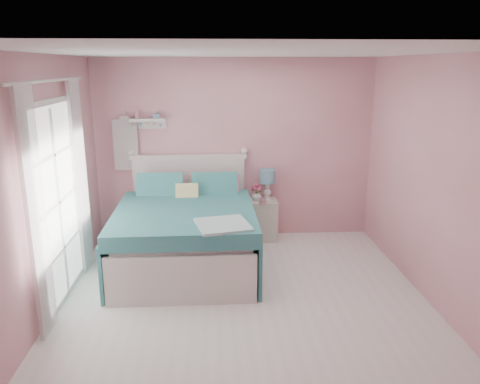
{
  "coord_description": "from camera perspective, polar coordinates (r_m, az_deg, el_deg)",
  "views": [
    {
      "loc": [
        -0.32,
        -4.45,
        2.49
      ],
      "look_at": [
        0.01,
        1.2,
        0.95
      ],
      "focal_mm": 35.0,
      "sensor_mm": 36.0,
      "label": 1
    }
  ],
  "objects": [
    {
      "name": "curtain_near",
      "position": [
        4.6,
        -23.61,
        -2.61
      ],
      "size": [
        0.04,
        0.4,
        2.32
      ],
      "primitive_type": "cube",
      "color": "white",
      "rests_on": "floor"
    },
    {
      "name": "hanging_dress",
      "position": [
        6.84,
        -13.76,
        5.61
      ],
      "size": [
        0.34,
        0.03,
        0.72
      ],
      "primitive_type": "cube",
      "color": "white",
      "rests_on": "room_shell"
    },
    {
      "name": "bed",
      "position": [
        6.01,
        -6.57,
        -5.09
      ],
      "size": [
        1.71,
        2.16,
        1.25
      ],
      "rotation": [
        0.0,
        0.0,
        0.01
      ],
      "color": "silver",
      "rests_on": "floor"
    },
    {
      "name": "table_lamp",
      "position": [
        6.76,
        3.37,
        1.67
      ],
      "size": [
        0.22,
        0.22,
        0.45
      ],
      "color": "white",
      "rests_on": "nightstand"
    },
    {
      "name": "curtain_far",
      "position": [
        5.97,
        -18.85,
        1.72
      ],
      "size": [
        0.04,
        0.4,
        2.32
      ],
      "primitive_type": "cube",
      "color": "white",
      "rests_on": "floor"
    },
    {
      "name": "wall_shelf",
      "position": [
        6.75,
        -11.19,
        8.51
      ],
      "size": [
        0.5,
        0.15,
        0.25
      ],
      "color": "silver",
      "rests_on": "room_shell"
    },
    {
      "name": "teacup",
      "position": [
        6.61,
        2.78,
        -1.1
      ],
      "size": [
        0.12,
        0.12,
        0.07
      ],
      "primitive_type": "imported",
      "rotation": [
        0.0,
        0.0,
        0.3
      ],
      "color": "#C78697",
      "rests_on": "nightstand"
    },
    {
      "name": "french_door",
      "position": [
        5.32,
        -21.32,
        -1.27
      ],
      "size": [
        0.04,
        1.32,
        2.16
      ],
      "color": "silver",
      "rests_on": "floor"
    },
    {
      "name": "room_shell",
      "position": [
        4.56,
        0.7,
        3.77
      ],
      "size": [
        4.5,
        4.5,
        4.5
      ],
      "color": "#CA8083",
      "rests_on": "floor"
    },
    {
      "name": "floor",
      "position": [
        5.11,
        0.65,
        -13.92
      ],
      "size": [
        4.5,
        4.5,
        0.0
      ],
      "primitive_type": "plane",
      "color": "silver",
      "rests_on": "ground"
    },
    {
      "name": "nightstand",
      "position": [
        6.87,
        2.73,
        -3.37
      ],
      "size": [
        0.41,
        0.41,
        0.6
      ],
      "color": "beige",
      "rests_on": "floor"
    },
    {
      "name": "vase",
      "position": [
        6.76,
        2.03,
        -0.4
      ],
      "size": [
        0.17,
        0.17,
        0.15
      ],
      "primitive_type": "imported",
      "rotation": [
        0.0,
        0.0,
        0.24
      ],
      "color": "white",
      "rests_on": "nightstand"
    },
    {
      "name": "roses",
      "position": [
        6.72,
        2.02,
        0.52
      ],
      "size": [
        0.14,
        0.11,
        0.12
      ],
      "color": "#C6436D",
      "rests_on": "vase"
    }
  ]
}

